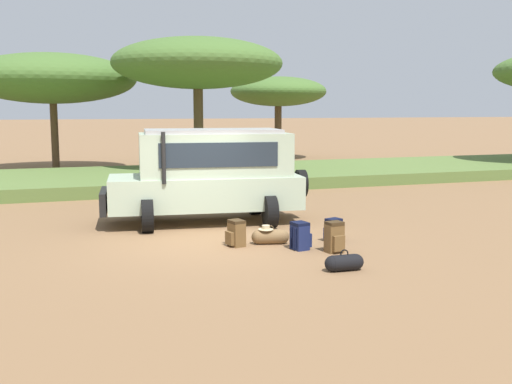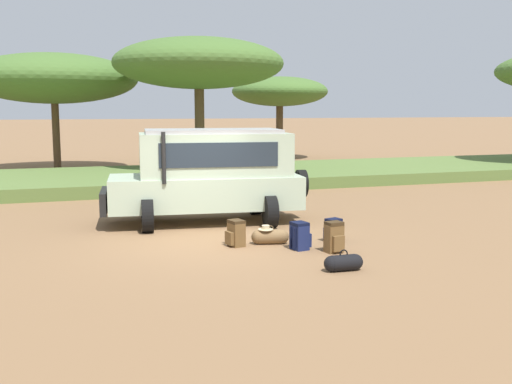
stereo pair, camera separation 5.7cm
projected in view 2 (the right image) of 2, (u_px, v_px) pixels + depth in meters
name	position (u px, v px, depth m)	size (l,w,h in m)	color
ground_plane	(208.00, 243.00, 13.32)	(320.00, 320.00, 0.00)	olive
grass_bank	(141.00, 179.00, 23.51)	(120.00, 7.00, 0.44)	#5B7538
safari_vehicle	(209.00, 173.00, 15.56)	(5.46, 3.13, 2.44)	#B2C6A8
backpack_beside_front_wheel	(333.00, 230.00, 13.41)	(0.39, 0.41, 0.53)	navy
backpack_cluster_center	(334.00, 238.00, 12.40)	(0.38, 0.40, 0.65)	brown
backpack_near_rear_wheel	(236.00, 233.00, 12.98)	(0.42, 0.42, 0.57)	brown
backpack_outermost	(300.00, 236.00, 12.67)	(0.44, 0.41, 0.59)	navy
duffel_bag_low_black_case	(270.00, 236.00, 13.21)	(0.82, 0.44, 0.42)	brown
duffel_bag_soft_canvas	(343.00, 263.00, 11.01)	(0.76, 0.32, 0.40)	black
acacia_tree_centre_back	(54.00, 79.00, 28.00)	(7.82, 6.93, 5.53)	brown
acacia_tree_right_mid	(199.00, 64.00, 25.46)	(7.28, 6.95, 5.94)	brown
acacia_tree_far_right	(280.00, 92.00, 34.91)	(5.58, 5.71, 4.81)	brown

